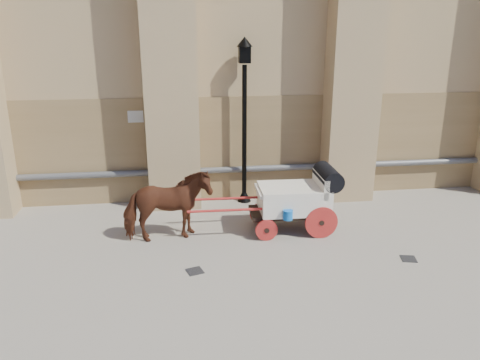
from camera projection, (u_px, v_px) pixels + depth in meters
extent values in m
plane|color=gray|center=(223.00, 262.00, 10.11)|extent=(90.00, 90.00, 0.00)
cube|color=#92754C|center=(276.00, 146.00, 13.81)|extent=(44.00, 0.35, 3.00)
cylinder|color=#59595B|center=(278.00, 168.00, 13.74)|extent=(42.00, 0.18, 0.18)
cube|color=beige|center=(136.00, 117.00, 12.82)|extent=(0.42, 0.04, 0.32)
imported|color=#572916|center=(167.00, 206.00, 10.90)|extent=(2.14, 1.24, 1.70)
cube|color=black|center=(290.00, 212.00, 11.56)|extent=(1.96, 0.93, 0.11)
cube|color=white|center=(294.00, 198.00, 11.46)|extent=(1.70, 1.14, 0.62)
cube|color=white|center=(321.00, 184.00, 11.42)|extent=(0.16, 1.11, 0.48)
cube|color=white|center=(263.00, 191.00, 11.32)|extent=(0.33, 0.98, 0.09)
cylinder|color=black|center=(328.00, 177.00, 11.39)|extent=(0.52, 1.11, 0.49)
cylinder|color=red|center=(321.00, 223.00, 11.14)|extent=(0.79, 0.07, 0.79)
cylinder|color=red|center=(310.00, 206.00, 12.18)|extent=(0.79, 0.07, 0.79)
cylinder|color=red|center=(267.00, 230.00, 11.05)|extent=(0.53, 0.07, 0.53)
cylinder|color=red|center=(260.00, 213.00, 12.08)|extent=(0.53, 0.07, 0.53)
cylinder|color=red|center=(233.00, 210.00, 10.96)|extent=(2.12, 0.11, 0.06)
cylinder|color=red|center=(230.00, 198.00, 11.71)|extent=(2.12, 0.11, 0.06)
cylinder|color=blue|center=(288.00, 215.00, 10.91)|extent=(0.23, 0.23, 0.23)
cylinder|color=black|center=(244.00, 136.00, 13.06)|extent=(0.13, 0.13, 3.88)
cone|color=black|center=(244.00, 195.00, 13.60)|extent=(0.39, 0.39, 0.39)
cube|color=black|center=(245.00, 54.00, 12.38)|extent=(0.30, 0.30, 0.45)
cone|color=black|center=(245.00, 42.00, 12.28)|extent=(0.43, 0.43, 0.26)
cube|color=black|center=(195.00, 271.00, 9.71)|extent=(0.40, 0.40, 0.01)
cube|color=black|center=(408.00, 259.00, 10.23)|extent=(0.39, 0.39, 0.01)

